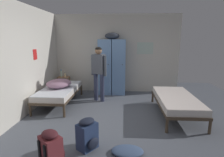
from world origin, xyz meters
TOP-DOWN VIEW (x-y plane):
  - ground_plane at (0.00, 0.00)m, footprint 7.98×7.98m
  - room_backdrop at (-1.15, 1.18)m, footprint 4.37×5.05m
  - locker_bank at (-0.12, 2.21)m, footprint 0.90×0.55m
  - shelf_unit at (-1.82, 2.20)m, footprint 0.38×0.30m
  - bed_left_rear at (-1.57, 1.05)m, footprint 0.90×1.90m
  - bed_right at (1.57, 0.44)m, footprint 0.90×1.90m
  - bedding_heap at (-1.60, 1.09)m, footprint 0.69×0.80m
  - person_traveler at (-0.47, 1.39)m, footprint 0.48×0.33m
  - water_bottle at (-1.90, 2.22)m, footprint 0.06×0.06m
  - lotion_bottle at (-1.75, 2.16)m, footprint 0.05×0.05m
  - backpack_maroon at (-0.79, -1.56)m, footprint 0.41×0.42m
  - backpack_navy at (-0.33, -1.12)m, footprint 0.42×0.41m
  - clothes_pile_denim at (0.35, -1.22)m, footprint 0.53×0.37m

SIDE VIEW (x-z plane):
  - ground_plane at x=0.00m, z-range 0.00..0.00m
  - clothes_pile_denim at x=0.35m, z-range 0.00..0.09m
  - backpack_maroon at x=-0.79m, z-range -0.02..0.53m
  - backpack_navy at x=-0.33m, z-range -0.02..0.53m
  - shelf_unit at x=-1.82m, z-range 0.06..0.63m
  - bed_left_rear at x=-1.57m, z-range 0.14..0.63m
  - bed_right at x=1.57m, z-range 0.14..0.63m
  - bedding_heap at x=-1.60m, z-range 0.49..0.71m
  - lotion_bottle at x=-1.75m, z-range 0.56..0.73m
  - water_bottle at x=-1.90m, z-range 0.56..0.81m
  - locker_bank at x=-0.12m, z-range -0.07..2.00m
  - person_traveler at x=-0.47m, z-range 0.17..1.80m
  - room_backdrop at x=-1.15m, z-range 0.00..2.70m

